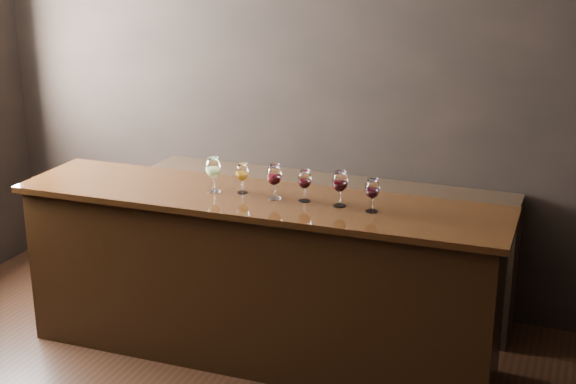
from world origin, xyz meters
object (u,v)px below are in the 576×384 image
(bar_counter, at_px, (258,281))
(glass_white, at_px, (213,168))
(glass_amber, at_px, (242,173))
(glass_red_a, at_px, (274,176))
(back_bar_shelf, at_px, (325,245))
(glass_red_b, at_px, (305,180))
(glass_red_c, at_px, (340,182))
(glass_red_d, at_px, (372,189))

(bar_counter, distance_m, glass_white, 0.72)
(glass_amber, relative_size, glass_red_a, 0.88)
(back_bar_shelf, relative_size, glass_red_b, 13.74)
(glass_white, xyz_separation_m, glass_red_a, (0.38, 0.00, -0.00))
(glass_red_c, relative_size, glass_red_d, 1.09)
(bar_counter, bearing_deg, glass_white, 179.41)
(bar_counter, distance_m, glass_amber, 0.65)
(back_bar_shelf, height_order, glass_red_b, glass_red_b)
(glass_red_b, relative_size, glass_red_d, 0.97)
(glass_red_c, bearing_deg, glass_white, -178.48)
(glass_white, distance_m, glass_red_c, 0.76)
(glass_white, height_order, glass_red_c, glass_white)
(glass_white, xyz_separation_m, glass_red_c, (0.76, 0.02, -0.00))
(glass_white, bearing_deg, glass_red_c, 1.52)
(glass_red_c, bearing_deg, bar_counter, -177.98)
(glass_amber, bearing_deg, back_bar_shelf, 70.63)
(glass_white, bearing_deg, glass_amber, 13.69)
(glass_amber, xyz_separation_m, glass_red_a, (0.21, -0.04, 0.02))
(glass_red_a, xyz_separation_m, glass_red_b, (0.17, 0.02, -0.01))
(glass_white, bearing_deg, glass_red_d, -0.29)
(glass_red_a, relative_size, glass_red_c, 0.99)
(glass_red_c, bearing_deg, glass_amber, 178.09)
(bar_counter, xyz_separation_m, glass_amber, (-0.11, 0.04, 0.64))
(bar_counter, relative_size, glass_red_c, 13.66)
(glass_amber, bearing_deg, glass_white, -166.31)
(bar_counter, height_order, glass_red_a, glass_red_a)
(bar_counter, bearing_deg, back_bar_shelf, 77.64)
(bar_counter, distance_m, glass_red_a, 0.67)
(glass_red_b, xyz_separation_m, glass_red_d, (0.40, -0.03, 0.00))
(back_bar_shelf, bearing_deg, glass_red_d, -55.97)
(glass_red_a, distance_m, glass_red_d, 0.57)
(glass_red_a, bearing_deg, bar_counter, -179.49)
(back_bar_shelf, distance_m, glass_white, 1.13)
(glass_white, height_order, glass_red_d, glass_white)
(glass_red_c, height_order, glass_red_d, glass_red_c)
(bar_counter, distance_m, glass_red_d, 0.94)
(glass_red_d, bearing_deg, glass_white, 179.71)
(glass_red_b, bearing_deg, glass_red_a, -171.83)
(glass_red_a, bearing_deg, glass_red_c, 2.45)
(back_bar_shelf, bearing_deg, bar_counter, -101.15)
(glass_red_c, bearing_deg, glass_red_b, 177.70)
(glass_white, relative_size, glass_amber, 1.17)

